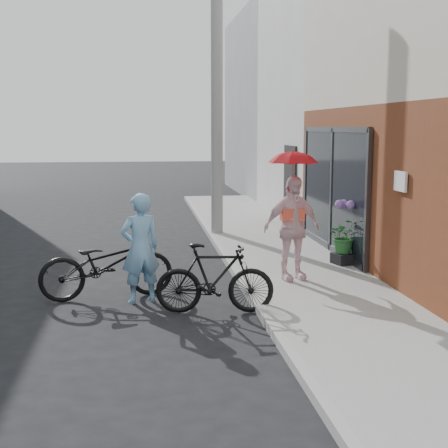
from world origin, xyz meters
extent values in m
plane|color=black|center=(0.00, 0.00, 0.00)|extent=(80.00, 80.00, 0.00)
cube|color=gray|center=(2.10, 2.00, 0.06)|extent=(2.20, 24.00, 0.12)
cube|color=#9E9E99|center=(0.94, 2.00, 0.06)|extent=(0.12, 24.00, 0.12)
cube|color=black|center=(3.16, 3.50, 1.36)|extent=(0.06, 3.80, 2.40)
cube|color=white|center=(3.16, 0.20, 1.82)|extent=(0.04, 0.40, 0.30)
cube|color=silver|center=(7.20, 9.00, 3.50)|extent=(8.00, 6.00, 7.00)
cube|color=gray|center=(7.20, 16.00, 3.50)|extent=(8.00, 8.00, 7.00)
cylinder|color=#9E9E99|center=(1.10, 6.00, 3.50)|extent=(0.28, 0.28, 7.00)
imported|color=#7AB2DA|center=(-0.73, 0.55, 0.83)|extent=(0.70, 0.58, 1.66)
imported|color=black|center=(-1.25, 0.84, 0.54)|extent=(2.14, 1.07, 1.08)
imported|color=black|center=(0.31, -0.15, 0.50)|extent=(1.72, 0.66, 1.01)
imported|color=silver|center=(1.75, 1.19, 0.98)|extent=(1.08, 0.65, 1.72)
imported|color=red|center=(1.75, 1.19, 2.18)|extent=(0.77, 0.77, 0.68)
cube|color=black|center=(3.00, 2.21, 0.22)|extent=(0.46, 0.46, 0.20)
imported|color=#26602A|center=(3.00, 2.21, 0.64)|extent=(0.58, 0.51, 0.65)
camera|label=1|loc=(-0.71, -8.68, 2.62)|focal=50.00mm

